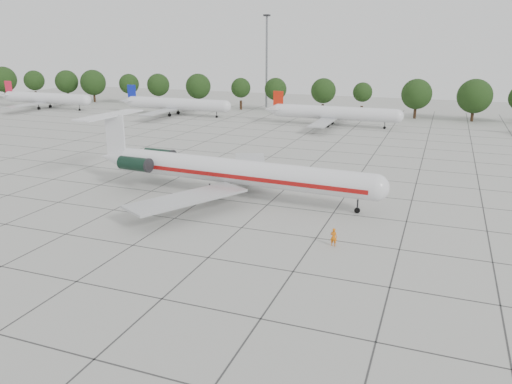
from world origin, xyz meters
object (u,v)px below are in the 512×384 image
floodlight_mast (267,56)px  bg_airliner_a (46,98)px  bg_airliner_c (334,113)px  ground_crew (334,237)px  bg_airliner_b (176,104)px  main_airliner (223,170)px

floodlight_mast → bg_airliner_a: bearing=-156.3°
bg_airliner_a → bg_airliner_c: (82.41, -0.29, 0.00)m
ground_crew → bg_airliner_a: 118.78m
ground_crew → bg_airliner_a: (-97.20, 68.23, 2.01)m
bg_airliner_b → floodlight_mast: bearing=55.5°
bg_airliner_a → bg_airliner_c: 82.41m
ground_crew → main_airliner: bearing=-30.2°
ground_crew → bg_airliner_c: 69.57m
main_airliner → floodlight_mast: (-23.45, 82.16, 11.00)m
bg_airliner_a → ground_crew: bearing=-35.1°
bg_airliner_c → floodlight_mast: size_ratio=1.11×
ground_crew → bg_airliner_a: bg_airliner_a is taller
bg_airliner_a → bg_airliner_c: same height
ground_crew → bg_airliner_b: (-56.23, 69.74, 2.01)m
bg_airliner_c → main_airliner: bearing=-91.8°
bg_airliner_a → bg_airliner_c: bearing=-0.2°
ground_crew → bg_airliner_c: bg_airliner_c is taller
main_airliner → floodlight_mast: 86.15m
main_airliner → ground_crew: (16.55, -11.16, -2.39)m
main_airliner → floodlight_mast: bearing=109.2°
ground_crew → floodlight_mast: size_ratio=0.07×
main_airliner → ground_crew: 20.10m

